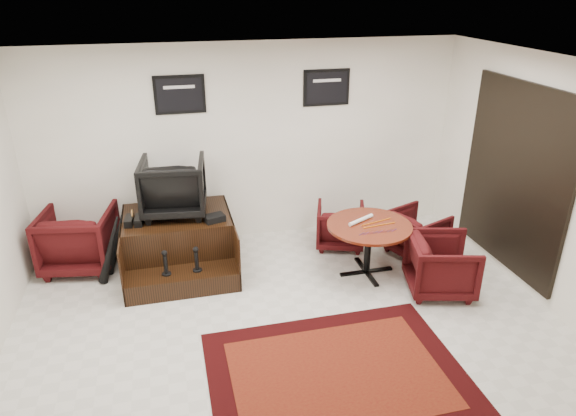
{
  "coord_description": "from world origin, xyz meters",
  "views": [
    {
      "loc": [
        -1.13,
        -4.35,
        3.51
      ],
      "look_at": [
        0.16,
        0.9,
        1.1
      ],
      "focal_mm": 32.0,
      "sensor_mm": 36.0,
      "label": 1
    }
  ],
  "objects_px": {
    "armchair_side": "(79,236)",
    "meeting_table": "(369,231)",
    "table_chair_back": "(340,224)",
    "table_chair_corner": "(442,263)",
    "shine_chair": "(173,184)",
    "shine_podium": "(179,244)",
    "table_chair_window": "(417,231)"
  },
  "relations": [
    {
      "from": "shine_podium",
      "to": "table_chair_window",
      "type": "relative_size",
      "value": 2.06
    },
    {
      "from": "meeting_table",
      "to": "shine_podium",
      "type": "bearing_deg",
      "value": 162.03
    },
    {
      "from": "armchair_side",
      "to": "table_chair_corner",
      "type": "height_order",
      "value": "armchair_side"
    },
    {
      "from": "table_chair_back",
      "to": "armchair_side",
      "type": "bearing_deg",
      "value": 15.02
    },
    {
      "from": "shine_podium",
      "to": "table_chair_corner",
      "type": "relative_size",
      "value": 1.85
    },
    {
      "from": "shine_podium",
      "to": "meeting_table",
      "type": "height_order",
      "value": "shine_podium"
    },
    {
      "from": "table_chair_corner",
      "to": "meeting_table",
      "type": "bearing_deg",
      "value": 64.14
    },
    {
      "from": "shine_podium",
      "to": "table_chair_window",
      "type": "height_order",
      "value": "shine_podium"
    },
    {
      "from": "armchair_side",
      "to": "table_chair_window",
      "type": "bearing_deg",
      "value": -179.16
    },
    {
      "from": "shine_podium",
      "to": "table_chair_corner",
      "type": "xyz_separation_m",
      "value": [
        3.06,
        -1.37,
        0.06
      ]
    },
    {
      "from": "table_chair_back",
      "to": "table_chair_corner",
      "type": "bearing_deg",
      "value": 138.23
    },
    {
      "from": "shine_podium",
      "to": "table_chair_back",
      "type": "height_order",
      "value": "shine_podium"
    },
    {
      "from": "table_chair_window",
      "to": "shine_chair",
      "type": "bearing_deg",
      "value": 58.59
    },
    {
      "from": "armchair_side",
      "to": "table_chair_back",
      "type": "relative_size",
      "value": 1.34
    },
    {
      "from": "meeting_table",
      "to": "table_chair_window",
      "type": "bearing_deg",
      "value": 21.06
    },
    {
      "from": "table_chair_back",
      "to": "shine_podium",
      "type": "bearing_deg",
      "value": 20.33
    },
    {
      "from": "shine_chair",
      "to": "table_chair_window",
      "type": "relative_size",
      "value": 1.18
    },
    {
      "from": "shine_chair",
      "to": "meeting_table",
      "type": "height_order",
      "value": "shine_chair"
    },
    {
      "from": "shine_chair",
      "to": "table_chair_window",
      "type": "bearing_deg",
      "value": 176.78
    },
    {
      "from": "table_chair_corner",
      "to": "table_chair_window",
      "type": "bearing_deg",
      "value": 5.53
    },
    {
      "from": "table_chair_corner",
      "to": "shine_chair",
      "type": "bearing_deg",
      "value": 78.26
    },
    {
      "from": "armchair_side",
      "to": "meeting_table",
      "type": "relative_size",
      "value": 0.84
    },
    {
      "from": "table_chair_window",
      "to": "shine_podium",
      "type": "bearing_deg",
      "value": 61.11
    },
    {
      "from": "shine_podium",
      "to": "shine_chair",
      "type": "bearing_deg",
      "value": 90.0
    },
    {
      "from": "armchair_side",
      "to": "table_chair_window",
      "type": "xyz_separation_m",
      "value": [
        4.47,
        -0.73,
        -0.1
      ]
    },
    {
      "from": "shine_chair",
      "to": "table_chair_back",
      "type": "distance_m",
      "value": 2.4
    },
    {
      "from": "meeting_table",
      "to": "shine_chair",
      "type": "bearing_deg",
      "value": 158.9
    },
    {
      "from": "table_chair_back",
      "to": "table_chair_corner",
      "type": "relative_size",
      "value": 0.87
    },
    {
      "from": "shine_chair",
      "to": "table_chair_back",
      "type": "relative_size",
      "value": 1.22
    },
    {
      "from": "shine_podium",
      "to": "shine_chair",
      "type": "distance_m",
      "value": 0.81
    },
    {
      "from": "armchair_side",
      "to": "table_chair_corner",
      "type": "bearing_deg",
      "value": 169.07
    },
    {
      "from": "shine_podium",
      "to": "table_chair_back",
      "type": "xyz_separation_m",
      "value": [
        2.26,
        0.06,
        0.01
      ]
    }
  ]
}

